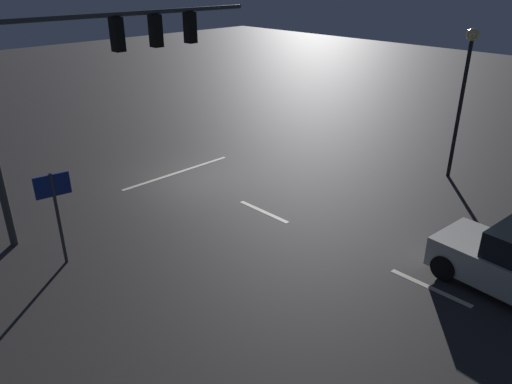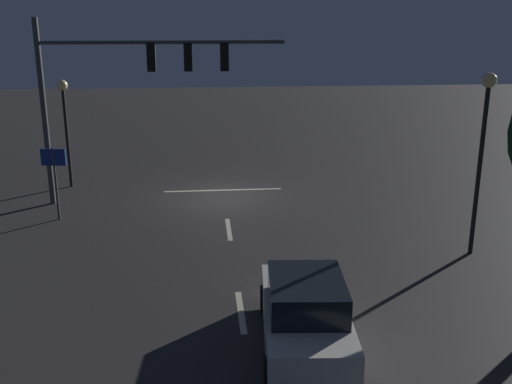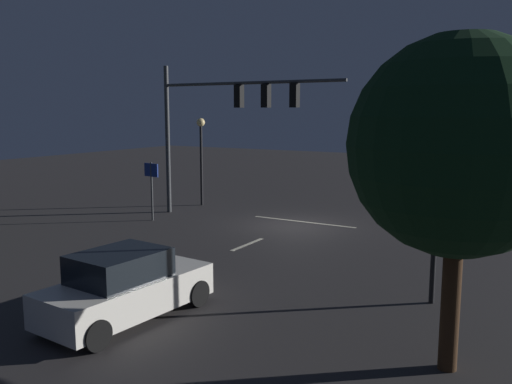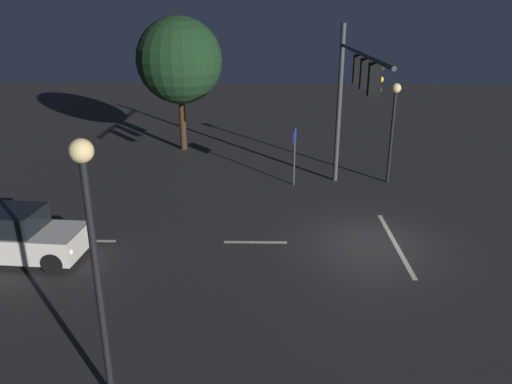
% 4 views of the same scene
% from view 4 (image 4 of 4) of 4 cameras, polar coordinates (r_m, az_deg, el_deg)
% --- Properties ---
extents(ground_plane, '(80.00, 80.00, 0.00)m').
position_cam_4_polar(ground_plane, '(17.77, 13.00, -5.74)').
color(ground_plane, '#2D2B2B').
extents(traffic_signal_assembly, '(9.27, 0.47, 7.09)m').
position_cam_4_polar(traffic_signal_assembly, '(19.56, 11.17, 12.04)').
color(traffic_signal_assembly, '#383A3D').
rests_on(traffic_signal_assembly, ground_plane).
extents(lane_dash_far, '(0.16, 2.20, 0.01)m').
position_cam_4_polar(lane_dash_far, '(17.38, -0.07, -5.78)').
color(lane_dash_far, beige).
rests_on(lane_dash_far, ground_plane).
extents(lane_dash_mid, '(0.16, 2.20, 0.01)m').
position_cam_4_polar(lane_dash_mid, '(18.49, -19.09, -5.32)').
color(lane_dash_mid, beige).
rests_on(lane_dash_mid, ground_plane).
extents(stop_bar, '(5.00, 0.16, 0.01)m').
position_cam_4_polar(stop_bar, '(17.97, 15.67, -5.68)').
color(stop_bar, beige).
rests_on(stop_bar, ground_plane).
extents(car_approaching, '(2.20, 4.48, 1.70)m').
position_cam_4_polar(car_approaching, '(17.78, -26.01, -4.55)').
color(car_approaching, silver).
rests_on(car_approaching, ground_plane).
extents(street_lamp_left_kerb, '(0.44, 0.44, 5.55)m').
position_cam_4_polar(street_lamp_left_kerb, '(9.59, -18.41, -4.13)').
color(street_lamp_left_kerb, black).
rests_on(street_lamp_left_kerb, ground_plane).
extents(street_lamp_right_kerb, '(0.44, 0.44, 4.59)m').
position_cam_4_polar(street_lamp_right_kerb, '(23.33, 15.53, 8.70)').
color(street_lamp_right_kerb, black).
rests_on(street_lamp_right_kerb, ground_plane).
extents(route_sign, '(0.90, 0.21, 2.67)m').
position_cam_4_polar(route_sign, '(22.50, 4.45, 5.49)').
color(route_sign, '#383A3D').
rests_on(route_sign, ground_plane).
extents(tree_right_near, '(4.70, 4.70, 7.37)m').
position_cam_4_polar(tree_right_near, '(28.38, -8.79, 14.70)').
color(tree_right_near, '#382314').
rests_on(tree_right_near, ground_plane).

